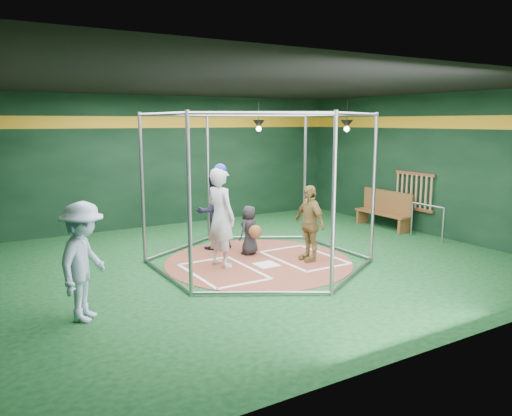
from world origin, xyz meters
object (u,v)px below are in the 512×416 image
visitor_leopard (309,223)px  umpire (214,212)px  batter_figure (221,216)px  dugout_bench (385,209)px

visitor_leopard → umpire: size_ratio=0.93×
umpire → batter_figure: bearing=71.8°
batter_figure → dugout_bench: 5.52m
batter_figure → visitor_leopard: (1.73, -0.57, -0.22)m
visitor_leopard → dugout_bench: visitor_leopard is taller
dugout_bench → visitor_leopard: bearing=-157.4°
batter_figure → umpire: (0.49, 1.29, -0.16)m
batter_figure → umpire: bearing=69.2°
umpire → dugout_bench: size_ratio=0.97×
batter_figure → dugout_bench: bearing=10.1°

